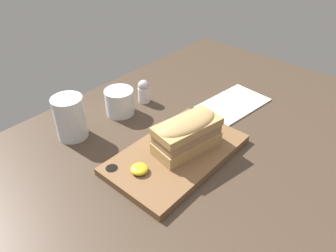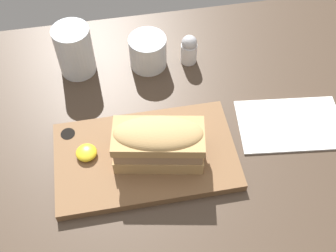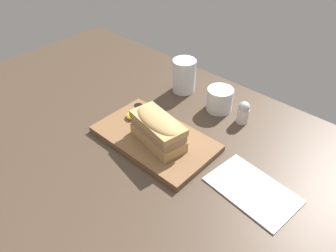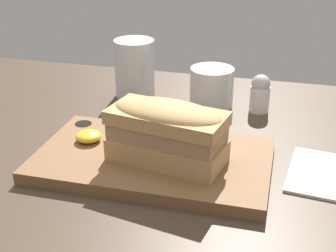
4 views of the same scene
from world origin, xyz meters
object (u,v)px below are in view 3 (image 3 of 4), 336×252
at_px(salt_shaker, 243,112).
at_px(sandwich, 158,128).
at_px(serving_board, 155,138).
at_px(water_glass, 184,78).
at_px(napkin, 252,190).
at_px(wine_glass, 219,100).

bearing_deg(salt_shaker, sandwich, -113.47).
relative_size(serving_board, water_glass, 2.98).
relative_size(water_glass, salt_shaker, 1.60).
bearing_deg(water_glass, napkin, -29.32).
distance_m(sandwich, water_glass, 0.30).
bearing_deg(sandwich, serving_board, 156.72).
distance_m(serving_board, water_glass, 0.28).
relative_size(serving_board, salt_shaker, 4.76).
height_order(sandwich, napkin, sandwich).
bearing_deg(napkin, serving_board, -174.69).
relative_size(wine_glass, salt_shaker, 1.15).
xyz_separation_m(serving_board, water_glass, (-0.11, 0.26, 0.04)).
relative_size(sandwich, napkin, 0.77).
xyz_separation_m(water_glass, napkin, (0.41, -0.23, -0.05)).
xyz_separation_m(serving_board, napkin, (0.30, 0.03, -0.01)).
bearing_deg(salt_shaker, wine_glass, 175.76).
xyz_separation_m(napkin, salt_shaker, (-0.16, 0.21, 0.03)).
distance_m(serving_board, sandwich, 0.06).
bearing_deg(water_glass, serving_board, -66.60).
bearing_deg(napkin, sandwich, -172.04).
xyz_separation_m(sandwich, water_glass, (-0.14, 0.27, -0.02)).
height_order(water_glass, wine_glass, water_glass).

